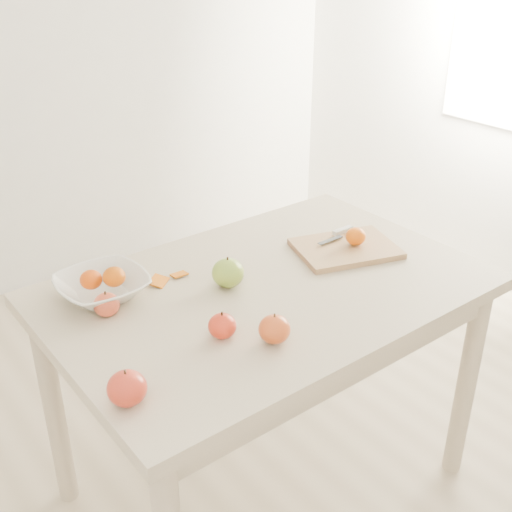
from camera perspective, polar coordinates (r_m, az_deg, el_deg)
ground at (r=2.26m, az=0.82°, el=-19.29°), size 3.50×3.50×0.00m
table at (r=1.84m, az=0.95°, el=-5.24°), size 1.20×0.80×0.75m
cutting_board at (r=1.99m, az=7.97°, el=0.67°), size 0.35×0.30×0.02m
board_tangerine at (r=1.99m, az=8.85°, el=1.74°), size 0.06×0.06×0.05m
fruit_bowl at (r=1.77m, az=-13.49°, el=-2.70°), size 0.24×0.24×0.06m
bowl_tangerine_near at (r=1.76m, az=-14.46°, el=-2.04°), size 0.06×0.06×0.05m
bowl_tangerine_far at (r=1.75m, az=-12.50°, el=-1.81°), size 0.06×0.06×0.05m
orange_peel_a at (r=1.82m, az=-8.64°, el=-2.33°), size 0.07×0.07×0.01m
orange_peel_b at (r=1.85m, az=-6.84°, el=-1.69°), size 0.05×0.04×0.01m
paring_knife at (r=2.06m, az=7.54°, el=2.13°), size 0.17×0.04×0.01m
apple_green at (r=1.77m, az=-2.51°, el=-1.50°), size 0.09×0.09×0.08m
apple_red_b at (r=1.56m, az=-3.02°, el=-6.23°), size 0.07×0.07×0.06m
apple_red_c at (r=1.54m, az=1.65°, el=-6.52°), size 0.08×0.08×0.07m
apple_red_a at (r=1.69m, az=-13.14°, el=-4.24°), size 0.07×0.07×0.06m
apple_red_d at (r=1.38m, az=-11.40°, el=-11.45°), size 0.08×0.08×0.08m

